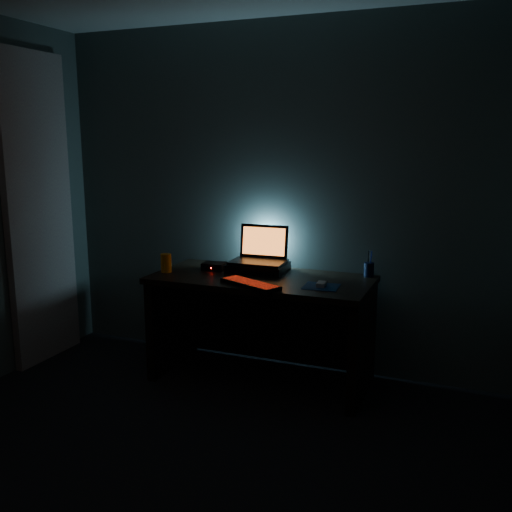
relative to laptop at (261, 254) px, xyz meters
The scene contains 11 objects.
room 1.86m from the laptop, 87.38° to the right, with size 3.50×4.00×2.50m.
desk 0.41m from the laptop, 60.10° to the right, with size 1.50×0.70×0.75m.
curtain 1.70m from the laptop, 166.31° to the right, with size 0.06×0.65×2.30m, color #BAB395.
riser 0.10m from the laptop, 87.41° to the right, with size 0.40×0.30×0.06m, color black.
laptop is the anchor object (origin of this frame).
keyboard 0.48m from the laptop, 76.63° to the right, with size 0.45×0.31×0.03m.
mousepad 0.63m from the laptop, 29.49° to the right, with size 0.22×0.20×0.00m, color navy.
mouse 0.63m from the laptop, 29.49° to the right, with size 0.05×0.09×0.03m, color gray.
pen_cup 0.77m from the laptop, ahead, with size 0.07×0.07×0.10m, color black.
juice_glass 0.67m from the laptop, 152.51° to the right, with size 0.08×0.08×0.13m, color orange.
router 0.35m from the laptop, 159.18° to the right, with size 0.17×0.14×0.05m.
Camera 1 is at (1.38, -1.91, 1.67)m, focal length 40.00 mm.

